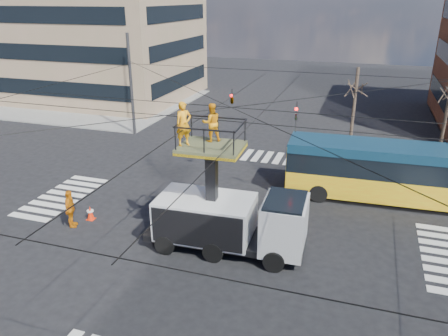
% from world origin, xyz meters
% --- Properties ---
extents(ground, '(120.00, 120.00, 0.00)m').
position_xyz_m(ground, '(0.00, 0.00, 0.00)').
color(ground, black).
rests_on(ground, ground).
extents(sidewalk_nw, '(18.00, 18.00, 0.12)m').
position_xyz_m(sidewalk_nw, '(-21.00, 21.00, 0.06)').
color(sidewalk_nw, slate).
rests_on(sidewalk_nw, ground).
extents(crosswalks, '(22.40, 22.40, 0.02)m').
position_xyz_m(crosswalks, '(0.00, 0.00, 0.01)').
color(crosswalks, silver).
rests_on(crosswalks, ground).
extents(overhead_network, '(24.24, 24.24, 8.00)m').
position_xyz_m(overhead_network, '(-0.07, 0.40, 4.29)').
color(overhead_network, '#2D2D30').
rests_on(overhead_network, ground).
extents(tree_a, '(2.00, 2.00, 6.00)m').
position_xyz_m(tree_a, '(5.00, 13.50, 4.63)').
color(tree_a, '#382B21').
rests_on(tree_a, ground).
extents(utility_truck, '(7.09, 2.88, 6.64)m').
position_xyz_m(utility_truck, '(0.65, -2.24, 2.11)').
color(utility_truck, black).
rests_on(utility_truck, ground).
extents(city_bus, '(12.41, 3.15, 3.20)m').
position_xyz_m(city_bus, '(8.07, 5.22, 1.73)').
color(city_bus, orange).
rests_on(city_bus, ground).
extents(traffic_cone, '(0.36, 0.36, 0.74)m').
position_xyz_m(traffic_cone, '(-6.86, -1.82, 0.37)').
color(traffic_cone, red).
rests_on(traffic_cone, ground).
extents(worker_ground, '(0.84, 1.22, 1.92)m').
position_xyz_m(worker_ground, '(-7.31, -2.73, 0.96)').
color(worker_ground, '#CE700D').
rests_on(worker_ground, ground).
extents(flagger, '(0.72, 1.23, 1.88)m').
position_xyz_m(flagger, '(2.64, 0.34, 0.94)').
color(flagger, '#FA390F').
rests_on(flagger, ground).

